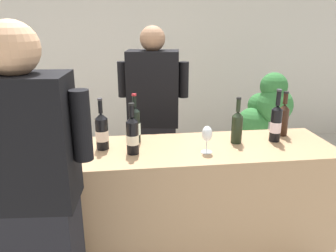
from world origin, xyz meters
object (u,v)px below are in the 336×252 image
(wine_bottle_3, at_px, (102,131))
(wine_bottle_4, at_px, (276,123))
(wine_bottle_5, at_px, (39,129))
(wine_glass, at_px, (207,135))
(wine_bottle_6, at_px, (27,129))
(wine_bottle_1, at_px, (237,126))
(person_guest, at_px, (36,222))
(wine_bottle_2, at_px, (132,135))
(wine_bottle_7, at_px, (135,125))
(wine_bottle_0, at_px, (283,118))
(potted_shrub, at_px, (264,119))
(person_server, at_px, (154,130))

(wine_bottle_3, distance_m, wine_bottle_4, 1.14)
(wine_bottle_5, height_order, wine_glass, wine_bottle_5)
(wine_bottle_6, bearing_deg, wine_bottle_4, -4.23)
(wine_bottle_1, relative_size, person_guest, 0.18)
(wine_glass, bearing_deg, wine_bottle_2, 174.72)
(wine_bottle_3, xyz_separation_m, wine_glass, (0.64, -0.14, -0.00))
(wine_bottle_1, xyz_separation_m, wine_bottle_2, (-0.69, -0.10, 0.00))
(wine_bottle_5, distance_m, wine_bottle_6, 0.11)
(wine_bottle_4, xyz_separation_m, wine_bottle_7, (-0.93, 0.10, -0.01))
(wine_glass, bearing_deg, wine_bottle_6, 166.91)
(wine_bottle_6, bearing_deg, wine_bottle_5, -34.69)
(wine_bottle_3, xyz_separation_m, person_guest, (-0.26, -0.66, -0.19))
(wine_bottle_1, height_order, wine_bottle_2, wine_bottle_2)
(person_guest, bearing_deg, wine_bottle_0, 26.89)
(wine_bottle_7, xyz_separation_m, potted_shrub, (1.44, 1.22, -0.39))
(wine_bottle_0, relative_size, wine_bottle_1, 1.02)
(wine_bottle_3, xyz_separation_m, wine_bottle_7, (0.21, 0.09, 0.00))
(wine_bottle_7, bearing_deg, wine_bottle_6, 177.95)
(wine_bottle_5, distance_m, potted_shrub, 2.43)
(wine_bottle_6, distance_m, person_server, 1.02)
(wine_bottle_2, height_order, wine_bottle_5, wine_bottle_5)
(wine_bottle_3, distance_m, wine_bottle_5, 0.39)
(wine_bottle_0, relative_size, wine_bottle_4, 0.89)
(wine_bottle_0, distance_m, wine_bottle_7, 1.04)
(wine_bottle_0, distance_m, wine_glass, 0.66)
(wine_bottle_6, height_order, potted_shrub, wine_bottle_6)
(wine_bottle_0, distance_m, wine_bottle_2, 1.08)
(person_server, bearing_deg, potted_shrub, 28.33)
(wine_bottle_5, height_order, wine_bottle_6, wine_bottle_5)
(wine_bottle_7, bearing_deg, wine_bottle_2, -96.23)
(wine_bottle_0, relative_size, wine_bottle_6, 0.99)
(wine_bottle_6, bearing_deg, wine_bottle_2, -18.09)
(wine_glass, xyz_separation_m, person_guest, (-0.90, -0.51, -0.19))
(wine_glass, bearing_deg, person_guest, -150.15)
(wine_bottle_6, distance_m, wine_glass, 1.15)
(wine_glass, bearing_deg, wine_bottle_0, 22.24)
(wine_bottle_4, bearing_deg, wine_glass, -164.37)
(wine_bottle_4, xyz_separation_m, wine_bottle_6, (-1.62, 0.12, -0.02))
(wine_bottle_5, relative_size, person_guest, 0.20)
(wine_bottle_0, xyz_separation_m, wine_bottle_3, (-1.25, -0.11, -0.01))
(wine_bottle_4, distance_m, person_server, 1.02)
(wine_bottle_6, bearing_deg, wine_bottle_0, -0.41)
(wine_bottle_4, bearing_deg, potted_shrub, 68.79)
(wine_bottle_1, height_order, wine_bottle_5, wine_bottle_5)
(wine_bottle_2, bearing_deg, wine_bottle_3, 152.05)
(wine_bottle_1, bearing_deg, person_guest, -149.91)
(wine_bottle_5, height_order, potted_shrub, wine_bottle_5)
(wine_bottle_1, distance_m, wine_bottle_3, 0.87)
(wine_bottle_2, distance_m, wine_bottle_3, 0.21)
(wine_bottle_0, relative_size, wine_bottle_7, 0.95)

